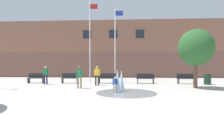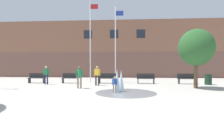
{
  "view_description": "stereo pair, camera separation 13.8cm",
  "coord_description": "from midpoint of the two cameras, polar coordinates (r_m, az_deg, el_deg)",
  "views": [
    {
      "loc": [
        1.25,
        -5.72,
        1.69
      ],
      "look_at": [
        0.44,
        7.47,
        1.3
      ],
      "focal_mm": 28.0,
      "sensor_mm": 36.0,
      "label": 1
    },
    {
      "loc": [
        1.39,
        -5.71,
        1.69
      ],
      "look_at": [
        0.44,
        7.47,
        1.3
      ],
      "focal_mm": 28.0,
      "sensor_mm": 36.0,
      "label": 2
    }
  ],
  "objects": [
    {
      "name": "park_bench_under_right_flagpole",
      "position": [
        16.01,
        -1.81,
        -2.64
      ],
      "size": [
        1.6,
        0.44,
        0.91
      ],
      "color": "#28282D",
      "rests_on": "ground"
    },
    {
      "name": "park_bench_far_right",
      "position": [
        16.91,
        22.82,
        -2.54
      ],
      "size": [
        1.6,
        0.44,
        0.91
      ],
      "color": "#28282D",
      "rests_on": "ground"
    },
    {
      "name": "library_building",
      "position": [
        26.23,
        0.63,
        6.35
      ],
      "size": [
        36.0,
        6.05,
        7.64
      ],
      "color": "brown",
      "rests_on": "ground"
    },
    {
      "name": "trash_can",
      "position": [
        17.0,
        28.51,
        -2.7
      ],
      "size": [
        0.56,
        0.56,
        0.9
      ],
      "primitive_type": "cylinder",
      "color": "#193323",
      "rests_on": "ground"
    },
    {
      "name": "ground_plane",
      "position": [
        6.11,
        -9.41,
        -14.42
      ],
      "size": [
        100.0,
        100.0,
        0.0
      ],
      "primitive_type": "plane",
      "color": "#B2ADA3"
    },
    {
      "name": "street_tree_near_building",
      "position": [
        14.04,
        25.44,
        6.59
      ],
      "size": [
        2.48,
        2.48,
        4.26
      ],
      "color": "brown",
      "rests_on": "ground"
    },
    {
      "name": "splash_fountain",
      "position": [
        10.97,
        2.45,
        -4.09
      ],
      "size": [
        3.7,
        3.7,
        1.44
      ],
      "color": "gray",
      "rests_on": "ground"
    },
    {
      "name": "park_bench_near_trashcan",
      "position": [
        16.0,
        10.61,
        -2.68
      ],
      "size": [
        1.6,
        0.44,
        0.91
      ],
      "color": "#28282D",
      "rests_on": "ground"
    },
    {
      "name": "flagpole_left",
      "position": [
        17.1,
        -7.38,
        10.05
      ],
      "size": [
        0.8,
        0.1,
        7.87
      ],
      "color": "silver",
      "rests_on": "ground"
    },
    {
      "name": "flagpole_right",
      "position": [
        16.77,
        0.88,
        9.03
      ],
      "size": [
        0.8,
        0.1,
        7.19
      ],
      "color": "silver",
      "rests_on": "ground"
    },
    {
      "name": "adult_near_bench",
      "position": [
        12.7,
        -10.91,
        -1.75
      ],
      "size": [
        0.5,
        0.39,
        1.59
      ],
      "rotation": [
        0.0,
        0.0,
        -0.88
      ],
      "color": "#89755B",
      "rests_on": "ground"
    },
    {
      "name": "adult_watching",
      "position": [
        16.15,
        -21.09,
        -1.11
      ],
      "size": [
        0.5,
        0.21,
        1.59
      ],
      "rotation": [
        0.0,
        0.0,
        3.13
      ],
      "color": "#1E233D",
      "rests_on": "ground"
    },
    {
      "name": "adult_in_red",
      "position": [
        14.25,
        -5.17,
        -1.36
      ],
      "size": [
        0.5,
        0.31,
        1.59
      ],
      "rotation": [
        0.0,
        0.0,
        2.77
      ],
      "color": "#28282D",
      "rests_on": "ground"
    },
    {
      "name": "park_bench_under_left_flagpole",
      "position": [
        16.66,
        -13.74,
        -2.52
      ],
      "size": [
        1.6,
        0.44,
        0.91
      ],
      "color": "#28282D",
      "rests_on": "ground"
    },
    {
      "name": "park_bench_far_left",
      "position": [
        17.74,
        -23.69,
        -2.36
      ],
      "size": [
        1.6,
        0.44,
        0.91
      ],
      "color": "#28282D",
      "rests_on": "ground"
    },
    {
      "name": "child_in_fountain",
      "position": [
        10.54,
        0.63,
        -4.36
      ],
      "size": [
        0.31,
        0.24,
        0.99
      ],
      "rotation": [
        0.0,
        0.0,
        0.76
      ],
      "color": "#89755B",
      "rests_on": "ground"
    }
  ]
}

